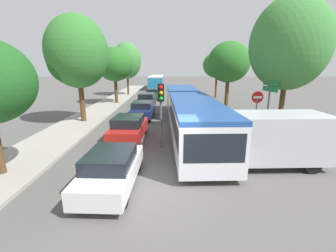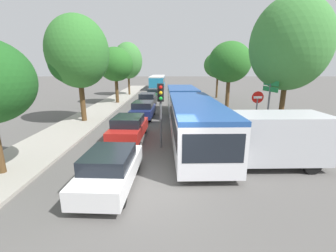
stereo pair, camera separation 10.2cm
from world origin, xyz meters
name	(u,v)px [view 1 (the left image)]	position (x,y,z in m)	size (l,w,h in m)	color
ground_plane	(163,187)	(0.00, 0.00, 0.00)	(200.00, 200.00, 0.00)	#565451
kerb_strip_left	(111,103)	(-6.53, 19.59, 0.07)	(3.20, 49.18, 0.14)	#9E998E
articulated_bus	(188,109)	(1.60, 8.09, 1.41)	(2.84, 16.48, 2.44)	silver
city_bus_rear	(157,81)	(-1.87, 39.18, 1.46)	(2.76, 11.74, 2.52)	teal
queued_car_white	(112,169)	(-1.85, 0.09, 0.69)	(1.84, 4.00, 1.37)	white
queued_car_red	(129,128)	(-2.11, 5.59, 0.72)	(1.92, 4.18, 1.43)	#B21E19
queued_car_navy	(143,110)	(-1.89, 11.44, 0.71)	(1.90, 4.13, 1.41)	navy
queued_car_black	(147,100)	(-2.05, 17.47, 0.72)	(1.92, 4.18, 1.43)	black
queued_car_green	(153,94)	(-1.70, 23.48, 0.70)	(1.86, 4.04, 1.38)	#236638
white_van	(270,138)	(4.59, 1.89, 1.24)	(5.04, 2.08, 2.31)	#B7BABF
traffic_light	(161,101)	(-0.16, 4.16, 2.50)	(0.35, 0.38, 3.40)	#56595E
no_entry_sign	(256,107)	(5.54, 6.02, 1.88)	(0.70, 0.08, 2.82)	#56595E
direction_sign_post	(269,96)	(6.18, 5.91, 2.55)	(0.29, 1.39, 3.60)	#56595E
tree_left_mid	(76,54)	(-6.45, 9.80, 5.13)	(4.46, 4.46, 7.86)	#51381E
tree_left_far	(115,65)	(-5.75, 19.26, 4.41)	(4.03, 4.03, 6.42)	#51381E
tree_left_distant	(127,61)	(-5.71, 27.29, 5.13)	(4.21, 4.21, 7.76)	#51381E
tree_right_near	(287,47)	(7.16, 6.49, 5.35)	(4.47, 4.47, 8.12)	#51381E
tree_right_mid	(229,63)	(6.46, 16.36, 4.58)	(4.27, 4.27, 6.73)	#51381E
tree_right_far	(217,65)	(7.11, 24.62, 4.48)	(3.87, 3.87, 6.24)	#51381E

